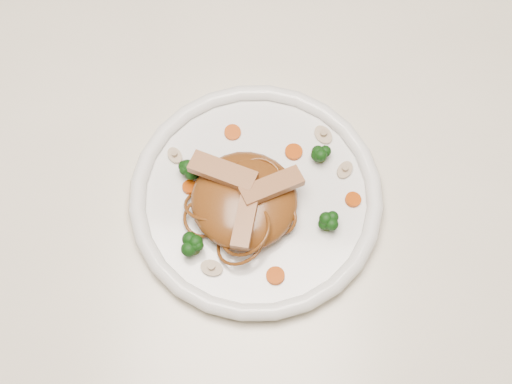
# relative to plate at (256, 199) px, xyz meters

# --- Properties ---
(ground) EXTENTS (4.00, 4.00, 0.00)m
(ground) POSITION_rel_plate_xyz_m (-0.04, 0.02, -0.76)
(ground) COLOR brown
(ground) RESTS_ON ground
(table) EXTENTS (1.20, 0.80, 0.75)m
(table) POSITION_rel_plate_xyz_m (-0.04, 0.02, -0.11)
(table) COLOR white
(table) RESTS_ON ground
(plate) EXTENTS (0.33, 0.33, 0.02)m
(plate) POSITION_rel_plate_xyz_m (0.00, 0.00, 0.00)
(plate) COLOR white
(plate) RESTS_ON table
(noodle_mound) EXTENTS (0.16, 0.16, 0.04)m
(noodle_mound) POSITION_rel_plate_xyz_m (-0.01, -0.01, 0.03)
(noodle_mound) COLOR brown
(noodle_mound) RESTS_ON plate
(chicken_a) EXTENTS (0.07, 0.06, 0.01)m
(chicken_a) POSITION_rel_plate_xyz_m (0.02, -0.00, 0.05)
(chicken_a) COLOR #A3724D
(chicken_a) RESTS_ON noodle_mound
(chicken_b) EXTENTS (0.08, 0.05, 0.01)m
(chicken_b) POSITION_rel_plate_xyz_m (-0.04, 0.01, 0.05)
(chicken_b) COLOR #A3724D
(chicken_b) RESTS_ON noodle_mound
(chicken_c) EXTENTS (0.02, 0.06, 0.01)m
(chicken_c) POSITION_rel_plate_xyz_m (-0.01, -0.05, 0.05)
(chicken_c) COLOR #A3724D
(chicken_c) RESTS_ON noodle_mound
(broccoli_0) EXTENTS (0.03, 0.03, 0.03)m
(broccoli_0) POSITION_rel_plate_xyz_m (0.07, 0.06, 0.02)
(broccoli_0) COLOR #0E3B0C
(broccoli_0) RESTS_ON plate
(broccoli_1) EXTENTS (0.03, 0.03, 0.03)m
(broccoli_1) POSITION_rel_plate_xyz_m (-0.08, 0.02, 0.02)
(broccoli_1) COLOR #0E3B0C
(broccoli_1) RESTS_ON plate
(broccoli_2) EXTENTS (0.03, 0.03, 0.03)m
(broccoli_2) POSITION_rel_plate_xyz_m (-0.06, -0.07, 0.03)
(broccoli_2) COLOR #0E3B0C
(broccoli_2) RESTS_ON plate
(broccoli_3) EXTENTS (0.02, 0.02, 0.03)m
(broccoli_3) POSITION_rel_plate_xyz_m (0.09, -0.03, 0.02)
(broccoli_3) COLOR #0E3B0C
(broccoli_3) RESTS_ON plate
(carrot_0) EXTENTS (0.02, 0.02, 0.00)m
(carrot_0) POSITION_rel_plate_xyz_m (0.04, 0.06, 0.01)
(carrot_0) COLOR #B43D06
(carrot_0) RESTS_ON plate
(carrot_1) EXTENTS (0.02, 0.02, 0.00)m
(carrot_1) POSITION_rel_plate_xyz_m (-0.08, 0.00, 0.01)
(carrot_1) COLOR #B43D06
(carrot_1) RESTS_ON plate
(carrot_2) EXTENTS (0.02, 0.02, 0.00)m
(carrot_2) POSITION_rel_plate_xyz_m (0.11, 0.01, 0.01)
(carrot_2) COLOR #B43D06
(carrot_2) RESTS_ON plate
(carrot_3) EXTENTS (0.02, 0.02, 0.00)m
(carrot_3) POSITION_rel_plate_xyz_m (-0.04, 0.08, 0.01)
(carrot_3) COLOR #B43D06
(carrot_3) RESTS_ON plate
(carrot_4) EXTENTS (0.03, 0.03, 0.00)m
(carrot_4) POSITION_rel_plate_xyz_m (0.03, -0.09, 0.01)
(carrot_4) COLOR #B43D06
(carrot_4) RESTS_ON plate
(mushroom_0) EXTENTS (0.03, 0.03, 0.01)m
(mushroom_0) POSITION_rel_plate_xyz_m (-0.04, -0.09, 0.01)
(mushroom_0) COLOR #BEAF8E
(mushroom_0) RESTS_ON plate
(mushroom_1) EXTENTS (0.03, 0.03, 0.01)m
(mushroom_1) POSITION_rel_plate_xyz_m (0.10, 0.05, 0.01)
(mushroom_1) COLOR #BEAF8E
(mushroom_1) RESTS_ON plate
(mushroom_2) EXTENTS (0.03, 0.03, 0.01)m
(mushroom_2) POSITION_rel_plate_xyz_m (-0.10, 0.04, 0.01)
(mushroom_2) COLOR #BEAF8E
(mushroom_2) RESTS_ON plate
(mushroom_3) EXTENTS (0.04, 0.04, 0.01)m
(mushroom_3) POSITION_rel_plate_xyz_m (0.07, 0.09, 0.01)
(mushroom_3) COLOR #BEAF8E
(mushroom_3) RESTS_ON plate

